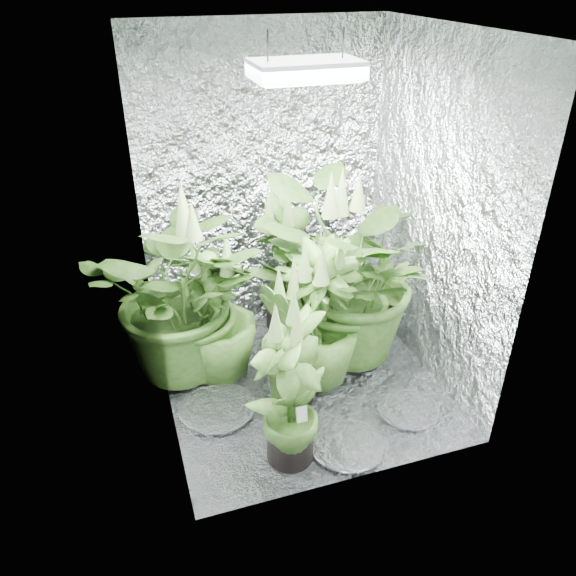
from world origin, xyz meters
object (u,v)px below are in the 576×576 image
(plant_a, at_px, (182,293))
(plant_h, at_px, (319,319))
(plant_c, at_px, (316,297))
(plant_f, at_px, (290,389))
(plant_b, at_px, (287,267))
(plant_e, at_px, (351,279))
(grow_lamp, at_px, (306,70))
(plant_d, at_px, (216,315))
(circulation_fan, at_px, (349,294))
(plant_g, at_px, (293,343))

(plant_a, height_order, plant_h, plant_a)
(plant_c, distance_m, plant_f, 1.01)
(plant_b, relative_size, plant_f, 1.05)
(plant_c, xyz_separation_m, plant_e, (0.14, -0.21, 0.22))
(grow_lamp, relative_size, plant_d, 0.52)
(grow_lamp, height_order, plant_d, grow_lamp)
(plant_e, xyz_separation_m, plant_h, (-0.25, -0.13, -0.15))
(plant_h, distance_m, circulation_fan, 0.85)
(plant_b, distance_m, plant_g, 0.80)
(plant_d, xyz_separation_m, plant_f, (0.20, -0.79, 0.01))
(plant_a, xyz_separation_m, plant_h, (0.74, -0.32, -0.13))
(grow_lamp, height_order, circulation_fan, grow_lamp)
(plant_c, relative_size, circulation_fan, 2.22)
(grow_lamp, height_order, plant_a, grow_lamp)
(plant_d, bearing_deg, plant_g, -45.46)
(plant_c, relative_size, plant_g, 0.95)
(plant_a, xyz_separation_m, plant_f, (0.38, -0.88, -0.12))
(plant_a, bearing_deg, plant_f, -66.44)
(grow_lamp, bearing_deg, plant_h, -3.31)
(plant_c, bearing_deg, grow_lamp, -122.45)
(grow_lamp, bearing_deg, plant_e, 19.29)
(grow_lamp, xyz_separation_m, plant_d, (-0.46, 0.23, -1.39))
(plant_e, distance_m, circulation_fan, 0.71)
(plant_b, bearing_deg, grow_lamp, -100.19)
(plant_b, bearing_deg, plant_g, -105.71)
(plant_e, height_order, plant_f, plant_e)
(plant_d, relative_size, plant_f, 0.98)
(plant_b, distance_m, circulation_fan, 0.56)
(plant_d, height_order, circulation_fan, plant_d)
(plant_e, height_order, plant_h, plant_e)
(plant_c, bearing_deg, plant_g, -123.94)
(plant_g, distance_m, plant_h, 0.24)
(plant_a, distance_m, circulation_fan, 1.33)
(plant_c, height_order, plant_d, plant_d)
(plant_b, bearing_deg, plant_c, -72.29)
(plant_b, xyz_separation_m, plant_c, (0.10, -0.30, -0.08))
(grow_lamp, relative_size, plant_b, 0.49)
(plant_b, xyz_separation_m, plant_d, (-0.57, -0.40, -0.02))
(plant_b, xyz_separation_m, plant_f, (-0.37, -1.19, -0.01))
(plant_e, bearing_deg, circulation_fan, 64.89)
(plant_g, xyz_separation_m, plant_h, (0.20, 0.13, 0.04))
(plant_e, bearing_deg, plant_a, 168.94)
(plant_f, bearing_deg, plant_c, 62.40)
(plant_c, relative_size, plant_d, 0.87)
(plant_c, height_order, plant_g, plant_g)
(plant_b, xyz_separation_m, plant_h, (-0.01, -0.64, -0.02))
(plant_c, xyz_separation_m, plant_d, (-0.67, -0.10, 0.06))
(plant_d, bearing_deg, grow_lamp, -26.70)
(grow_lamp, distance_m, plant_d, 1.48)
(plant_b, bearing_deg, plant_e, -64.83)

